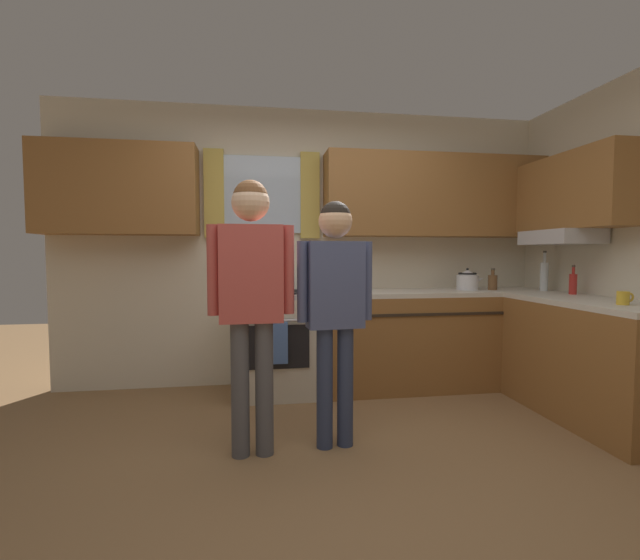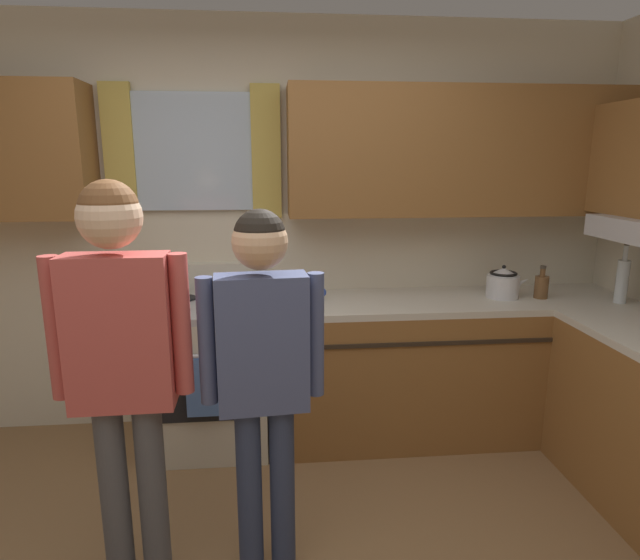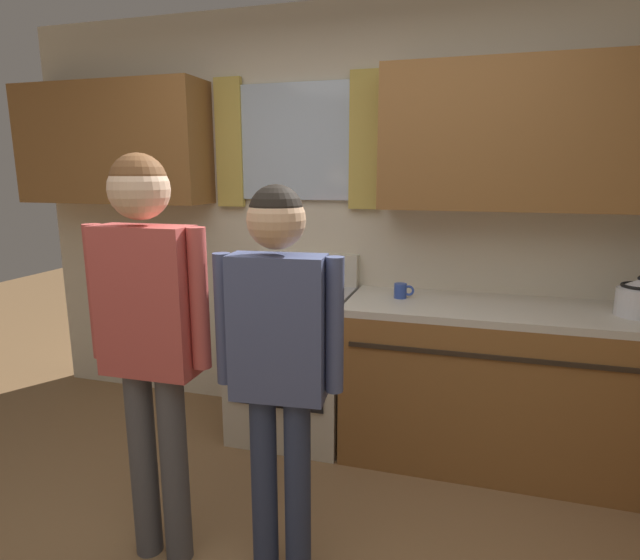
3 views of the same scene
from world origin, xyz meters
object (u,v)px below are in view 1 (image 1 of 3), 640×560
(bottle_tall_clear, at_px, (544,275))
(adult_in_plaid, at_px, (335,294))
(bottle_sauce_red, at_px, (573,283))
(bottle_squat_brown, at_px, (493,282))
(mug_mustard_yellow, at_px, (624,298))
(stovetop_kettle, at_px, (468,280))
(stove_oven, at_px, (273,341))
(adult_left, at_px, (251,284))
(mug_cobalt_blue, at_px, (344,286))

(bottle_tall_clear, distance_m, adult_in_plaid, 2.34)
(bottle_sauce_red, xyz_separation_m, bottle_squat_brown, (-0.42, 0.52, -0.02))
(mug_mustard_yellow, xyz_separation_m, stovetop_kettle, (-0.44, 1.28, 0.05))
(stove_oven, distance_m, adult_left, 1.33)
(bottle_sauce_red, height_order, adult_in_plaid, adult_in_plaid)
(stove_oven, relative_size, adult_in_plaid, 0.70)
(bottle_sauce_red, xyz_separation_m, bottle_tall_clear, (-0.00, 0.37, 0.05))
(mug_cobalt_blue, relative_size, stovetop_kettle, 0.42)
(bottle_sauce_red, xyz_separation_m, mug_mustard_yellow, (-0.21, -0.72, -0.05))
(bottle_sauce_red, xyz_separation_m, mug_cobalt_blue, (-1.84, 0.60, -0.05))
(bottle_tall_clear, distance_m, stovetop_kettle, 0.68)
(mug_mustard_yellow, relative_size, adult_in_plaid, 0.08)
(stove_oven, distance_m, mug_cobalt_blue, 0.80)
(adult_left, bearing_deg, mug_cobalt_blue, 55.82)
(stove_oven, bearing_deg, mug_cobalt_blue, 3.23)
(bottle_squat_brown, relative_size, stovetop_kettle, 0.75)
(mug_cobalt_blue, xyz_separation_m, adult_in_plaid, (-0.30, -1.18, 0.04))
(stove_oven, relative_size, adult_left, 0.66)
(bottle_sauce_red, xyz_separation_m, stovetop_kettle, (-0.65, 0.56, 0.00))
(bottle_tall_clear, xyz_separation_m, mug_mustard_yellow, (-0.21, -1.09, -0.10))
(bottle_tall_clear, bearing_deg, bottle_squat_brown, 160.39)
(stove_oven, distance_m, bottle_sauce_red, 2.60)
(mug_mustard_yellow, distance_m, adult_left, 2.46)
(bottle_sauce_red, distance_m, bottle_squat_brown, 0.67)
(stove_oven, bearing_deg, mug_mustard_yellow, -29.57)
(stove_oven, xyz_separation_m, bottle_squat_brown, (2.06, -0.05, 0.51))
(mug_mustard_yellow, bearing_deg, bottle_tall_clear, 79.11)
(mug_mustard_yellow, bearing_deg, bottle_sauce_red, 73.77)
(bottle_sauce_red, relative_size, adult_left, 0.15)
(bottle_sauce_red, distance_m, mug_mustard_yellow, 0.75)
(stovetop_kettle, bearing_deg, mug_cobalt_blue, 177.82)
(bottle_tall_clear, height_order, adult_left, adult_left)
(bottle_sauce_red, bearing_deg, mug_cobalt_blue, 161.86)
(adult_in_plaid, bearing_deg, stove_oven, 106.62)
(mug_mustard_yellow, bearing_deg, bottle_squat_brown, 99.74)
(stove_oven, xyz_separation_m, mug_mustard_yellow, (2.27, -1.29, 0.48))
(mug_mustard_yellow, xyz_separation_m, adult_in_plaid, (-1.93, 0.15, 0.04))
(bottle_tall_clear, height_order, mug_mustard_yellow, bottle_tall_clear)
(stovetop_kettle, relative_size, adult_left, 0.16)
(adult_left, bearing_deg, mug_mustard_yellow, -2.50)
(bottle_tall_clear, relative_size, stovetop_kettle, 1.34)
(adult_left, bearing_deg, bottle_sauce_red, 13.01)
(bottle_squat_brown, height_order, adult_in_plaid, adult_in_plaid)
(stove_oven, bearing_deg, bottle_sauce_red, -12.84)
(mug_cobalt_blue, distance_m, adult_in_plaid, 1.22)
(mug_cobalt_blue, bearing_deg, stovetop_kettle, -2.18)
(stove_oven, bearing_deg, bottle_squat_brown, -1.40)
(bottle_sauce_red, bearing_deg, adult_left, -166.99)
(bottle_squat_brown, distance_m, mug_mustard_yellow, 1.26)
(stovetop_kettle, xyz_separation_m, adult_left, (-2.01, -1.17, 0.06))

